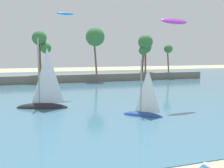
% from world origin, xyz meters
% --- Properties ---
extents(sea, '(220.00, 93.55, 0.06)m').
position_xyz_m(sea, '(0.00, 53.31, 0.03)').
color(sea, teal).
rests_on(sea, ground).
extents(palm_headland, '(88.20, 6.81, 13.28)m').
position_xyz_m(palm_headland, '(0.17, 60.18, 3.88)').
color(palm_headland, slate).
rests_on(palm_headland, ground).
extents(sailboat_near_shore, '(4.02, 3.98, 6.31)m').
position_xyz_m(sailboat_near_shore, '(8.88, 19.71, 0.63)').
color(sailboat_near_shore, '#234793').
rests_on(sailboat_near_shore, sea).
extents(sailboat_mid_bay, '(6.49, 3.86, 9.02)m').
position_xyz_m(sailboat_mid_bay, '(-0.51, 27.94, 0.87)').
color(sailboat_mid_bay, black).
rests_on(sailboat_mid_bay, sea).
extents(kite_aloft_high_over_bay, '(2.89, 1.58, 0.42)m').
position_xyz_m(kite_aloft_high_over_bay, '(4.06, 36.47, 12.53)').
color(kite_aloft_high_over_bay, '#237FD1').
extents(kite_aloft_low_near_shore, '(4.08, 1.91, 1.15)m').
position_xyz_m(kite_aloft_low_near_shore, '(14.63, 23.39, 10.51)').
color(kite_aloft_low_near_shore, purple).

